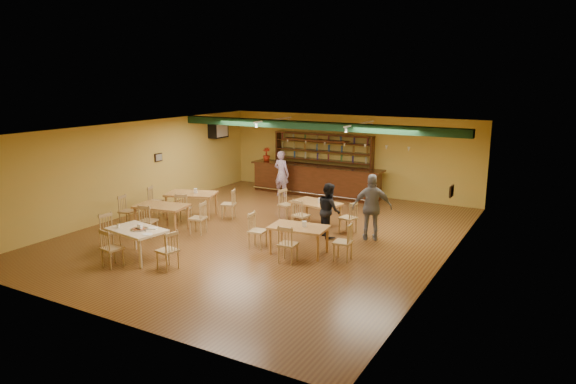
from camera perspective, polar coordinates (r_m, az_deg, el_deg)
The scene contains 23 objects.
floor at distance 14.88m, azimuth -2.35°, elevation -4.62°, with size 12.00×12.00×0.00m, color brown.
ceiling_beam at distance 16.73m, azimuth 2.64°, elevation 7.34°, with size 10.00×0.30×0.25m, color black.
track_rail_left at distance 18.11m, azimuth -1.63°, elevation 7.98°, with size 0.05×2.50×0.05m, color silver.
track_rail_right at distance 16.70m, azimuth 7.92°, elevation 7.47°, with size 0.05×2.50×0.05m, color silver.
ac_unit at distance 20.50m, azimuth -7.71°, elevation 6.77°, with size 0.34×0.70×0.48m, color silver.
picture_left at distance 18.27m, azimuth -14.13°, elevation 3.73°, with size 0.04×0.34×0.28m, color black.
picture_right at distance 13.11m, azimuth 17.62°, elevation 0.09°, with size 0.04×0.34×0.28m, color black.
bar_counter at distance 19.59m, azimuth 3.04°, elevation 1.31°, with size 5.25×0.85×1.13m, color #34190A.
back_bar_hutch at distance 20.04m, azimuth 3.86°, elevation 3.23°, with size 4.06×0.40×2.28m, color #34190A.
poinsettia at distance 20.49m, azimuth -2.40°, elevation 4.18°, with size 0.30×0.30×0.53m, color #A6240F.
dining_table_a at distance 16.87m, azimuth -10.59°, elevation -1.38°, with size 1.55×0.93×0.77m, color #AA6C3C.
dining_table_b at distance 15.60m, azimuth 3.09°, elevation -2.42°, with size 1.45×0.87×0.73m, color #AA6C3C.
dining_table_c at distance 15.61m, azimuth -13.75°, elevation -2.74°, with size 1.48×0.89×0.74m, color #AA6C3C.
dining_table_d at distance 13.16m, azimuth 1.19°, elevation -5.31°, with size 1.44×0.86×0.72m, color #AA6C3C.
near_table at distance 13.33m, azimuth -16.30°, elevation -5.50°, with size 1.42×0.91×0.76m, color beige.
pizza_tray at distance 13.15m, azimuth -16.09°, elevation -3.97°, with size 0.40×0.40×0.01m, color silver.
parmesan_shaker at distance 13.43m, azimuth -18.25°, elevation -3.56°, with size 0.07×0.07×0.11m, color #EAE5C6.
napkin_stack at distance 13.11m, azimuth -14.68°, elevation -3.90°, with size 0.20×0.15×0.03m, color white.
pizza_server at distance 13.07m, azimuth -15.47°, elevation -3.99°, with size 0.32×0.09×0.00m, color silver.
side_plate at distance 12.70m, azimuth -15.29°, elevation -4.52°, with size 0.22×0.22×0.01m, color white.
patron_bar at distance 19.29m, azimuth -0.72°, elevation 2.05°, with size 0.63×0.41×1.73m, color #7A4699.
patron_right_a at distance 14.47m, azimuth 4.55°, elevation -2.00°, with size 0.75×0.58×1.53m, color black.
patron_right_b at distance 14.29m, azimuth 9.26°, elevation -1.67°, with size 1.08×0.45×1.84m, color gray.
Camera 1 is at (7.49, -12.07, 4.42)m, focal length 32.19 mm.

